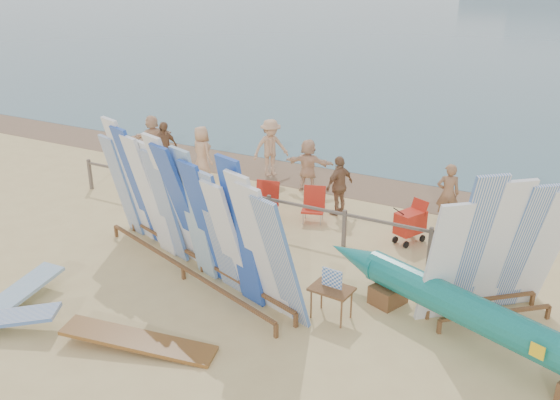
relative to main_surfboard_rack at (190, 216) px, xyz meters
The scene contains 19 objects.
ground 1.40m from the main_surfboard_rack, 34.82° to the right, with size 160.00×160.00×0.00m, color #D7BC7C.
wet_sand_strip 7.17m from the main_surfboard_rack, 88.04° to the left, with size 40.00×2.60×0.01m, color brown.
fence 2.94m from the main_surfboard_rack, 85.15° to the left, with size 12.08×0.08×0.90m.
main_surfboard_rack is the anchor object (origin of this frame).
side_surfboard_rack 5.92m from the main_surfboard_rack, 12.24° to the left, with size 2.44×2.26×2.99m.
outrigger_canoe 5.76m from the main_surfboard_rack, ahead, with size 6.56×3.02×0.97m.
vendor_table 3.39m from the main_surfboard_rack, ahead, with size 0.80×0.60×1.01m.
flat_board_a 3.92m from the main_surfboard_rack, 126.91° to the right, with size 0.56×2.70×0.07m, color #7CA6C6.
flat_board_c 2.97m from the main_surfboard_rack, 73.99° to the right, with size 0.56×2.70×0.07m, color brown.
beach_chair_left 3.50m from the main_surfboard_rack, 92.75° to the left, with size 0.72×0.74×0.97m.
beach_chair_right 4.09m from the main_surfboard_rack, 75.52° to the left, with size 0.71×0.72×0.89m.
stroller 5.24m from the main_surfboard_rack, 46.84° to the left, with size 0.77×0.88×1.02m.
beachgoer_0 6.24m from the main_surfboard_rack, 123.55° to the left, with size 0.80×0.38×1.64m, color tan.
beachgoer_5 5.80m from the main_surfboard_rack, 91.27° to the left, with size 1.43×0.46×1.54m, color beige.
beachgoer_4 4.81m from the main_surfboard_rack, 73.46° to the left, with size 0.93×0.40×1.59m, color #8C6042.
beachgoer_extra_1 6.86m from the main_surfboard_rack, 133.47° to the left, with size 0.98×0.42×1.67m, color #8C6042.
beachgoer_3 6.70m from the main_surfboard_rack, 105.20° to the left, with size 1.15×0.47×1.77m, color tan.
beachgoer_7 6.68m from the main_surfboard_rack, 53.27° to the left, with size 0.57×0.31×1.57m, color #8C6042.
beachgoer_11 8.44m from the main_surfboard_rack, 135.29° to the left, with size 1.42×0.46×1.54m, color beige.
Camera 1 is at (6.68, -8.67, 6.07)m, focal length 38.00 mm.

